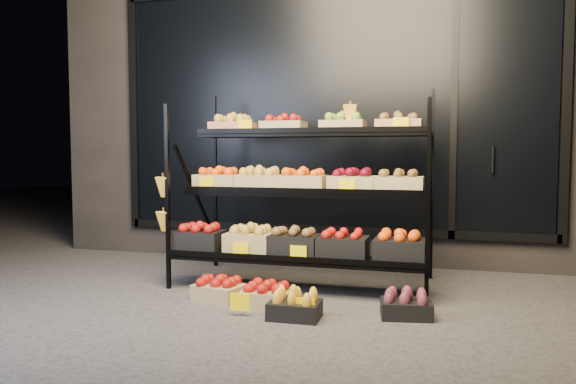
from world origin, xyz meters
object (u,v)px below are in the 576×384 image
(display_rack, at_px, (302,192))
(floor_crate_midright, at_px, (267,295))
(floor_crate_left, at_px, (219,289))
(floor_crate_midleft, at_px, (295,306))

(display_rack, distance_m, floor_crate_midright, 1.00)
(floor_crate_left, height_order, floor_crate_midright, floor_crate_left)
(display_rack, height_order, floor_crate_midright, display_rack)
(floor_crate_midleft, distance_m, floor_crate_midright, 0.35)
(floor_crate_midleft, bearing_deg, floor_crate_midright, 138.44)
(floor_crate_midleft, height_order, floor_crate_midright, floor_crate_midright)
(floor_crate_left, relative_size, floor_crate_midleft, 1.19)
(display_rack, bearing_deg, floor_crate_left, -125.70)
(display_rack, distance_m, floor_crate_midleft, 1.19)
(display_rack, xyz_separation_m, floor_crate_midleft, (0.20, -0.94, -0.70))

